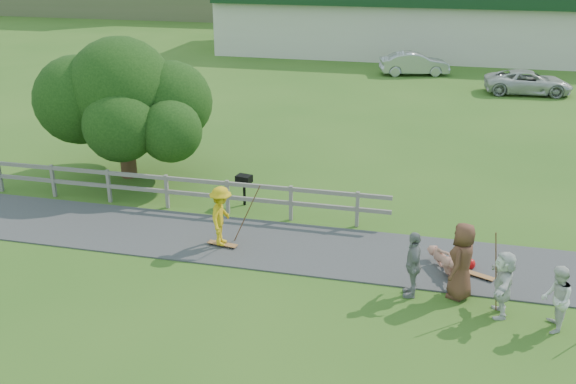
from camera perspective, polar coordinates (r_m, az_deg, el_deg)
name	(u,v)px	position (r m, az deg, el deg)	size (l,w,h in m)	color
ground	(261,271)	(16.56, -2.40, -7.05)	(260.00, 260.00, 0.00)	#2F5C1A
path	(276,245)	(17.84, -1.08, -4.74)	(34.00, 3.00, 0.04)	#3B3B3D
fence	(148,185)	(20.62, -12.32, 0.64)	(15.05, 0.10, 1.10)	#635F57
strip_mall	(447,17)	(49.17, 13.92, 14.84)	(32.50, 10.75, 5.10)	beige
skater_rider	(221,219)	(17.51, -5.94, -2.43)	(1.08, 0.62, 1.67)	gold
skater_fallen	(446,262)	(16.84, 13.89, -6.09)	(1.61, 0.38, 0.59)	#B47563
spectator_a	(556,299)	(15.05, 22.75, -8.78)	(0.74, 0.58, 1.52)	silver
spectator_b	(413,264)	(15.42, 11.06, -6.31)	(0.97, 0.40, 1.65)	gray
spectator_c	(462,261)	(15.56, 15.21, -5.94)	(0.92, 0.60, 1.89)	brown
spectator_d	(503,284)	(15.20, 18.56, -7.73)	(1.46, 0.47, 1.58)	silver
car_silver	(414,64)	(41.05, 11.16, 11.13)	(1.46, 4.19, 1.38)	#A7A8AF
car_white	(528,82)	(37.57, 20.57, 9.12)	(2.11, 4.57, 1.27)	#B8B9B5
tree	(125,123)	(23.06, -14.33, 5.93)	(5.81, 5.81, 3.90)	black
bbq	(244,190)	(20.35, -3.91, 0.16)	(0.46, 0.35, 1.00)	black
longboard_rider	(223,245)	(17.85, -5.84, -4.74)	(0.86, 0.21, 0.10)	brown
longboard_fallen	(478,276)	(16.91, 16.53, -7.21)	(0.81, 0.20, 0.09)	brown
helmet	(470,264)	(17.25, 15.85, -6.16)	(0.29, 0.29, 0.29)	red
pole_rider	(247,211)	(17.63, -3.69, -1.71)	(0.03, 0.03, 1.94)	brown
pole_spec_left	(496,272)	(15.22, 18.00, -6.78)	(0.03, 0.03, 1.96)	brown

